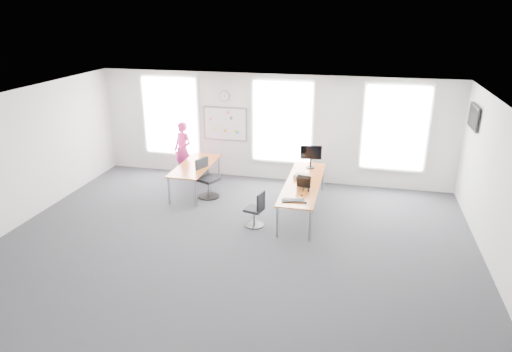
% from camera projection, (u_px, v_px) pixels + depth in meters
% --- Properties ---
extents(floor, '(10.00, 10.00, 0.00)m').
position_uv_depth(floor, '(234.00, 243.00, 9.62)').
color(floor, '#26272B').
rests_on(floor, ground).
extents(ceiling, '(10.00, 10.00, 0.00)m').
position_uv_depth(ceiling, '(231.00, 102.00, 8.57)').
color(ceiling, silver).
rests_on(ceiling, ground).
extents(wall_back, '(10.00, 0.00, 10.00)m').
position_uv_depth(wall_back, '(272.00, 128.00, 12.75)').
color(wall_back, silver).
rests_on(wall_back, ground).
extents(wall_front, '(10.00, 0.00, 10.00)m').
position_uv_depth(wall_front, '(141.00, 291.00, 5.45)').
color(wall_front, silver).
rests_on(wall_front, ground).
extents(wall_left, '(0.00, 10.00, 10.00)m').
position_uv_depth(wall_left, '(17.00, 159.00, 10.16)').
color(wall_left, silver).
rests_on(wall_left, ground).
extents(wall_right, '(0.00, 10.00, 10.00)m').
position_uv_depth(wall_right, '(505.00, 199.00, 8.03)').
color(wall_right, silver).
rests_on(wall_right, ground).
extents(window_left, '(1.60, 0.06, 2.20)m').
position_uv_depth(window_left, '(171.00, 116.00, 13.29)').
color(window_left, white).
rests_on(window_left, wall_back).
extents(window_mid, '(1.60, 0.06, 2.20)m').
position_uv_depth(window_mid, '(282.00, 122.00, 12.59)').
color(window_mid, white).
rests_on(window_mid, wall_back).
extents(window_right, '(1.60, 0.06, 2.20)m').
position_uv_depth(window_right, '(395.00, 128.00, 11.95)').
color(window_right, white).
rests_on(window_right, wall_back).
extents(desk_right, '(0.82, 3.07, 0.75)m').
position_uv_depth(desk_right, '(303.00, 184.00, 10.92)').
color(desk_right, '#AD6321').
rests_on(desk_right, ground).
extents(desk_left, '(0.82, 2.06, 0.75)m').
position_uv_depth(desk_left, '(195.00, 167.00, 12.11)').
color(desk_left, '#AD6321').
rests_on(desk_left, ground).
extents(chair_right, '(0.46, 0.45, 0.83)m').
position_uv_depth(chair_right, '(256.00, 211.00, 10.26)').
color(chair_right, black).
rests_on(chair_right, ground).
extents(chair_left, '(0.61, 0.61, 1.02)m').
position_uv_depth(chair_left, '(207.00, 180.00, 11.85)').
color(chair_left, black).
rests_on(chair_left, ground).
extents(person, '(0.69, 0.58, 1.63)m').
position_uv_depth(person, '(183.00, 150.00, 13.14)').
color(person, '#DE2B7F').
rests_on(person, ground).
extents(whiteboard, '(1.20, 0.03, 0.90)m').
position_uv_depth(whiteboard, '(225.00, 124.00, 12.99)').
color(whiteboard, white).
rests_on(whiteboard, wall_back).
extents(wall_clock, '(0.30, 0.04, 0.30)m').
position_uv_depth(wall_clock, '(224.00, 96.00, 12.71)').
color(wall_clock, gray).
rests_on(wall_clock, wall_back).
extents(tv, '(0.06, 0.90, 0.55)m').
position_uv_depth(tv, '(474.00, 117.00, 10.50)').
color(tv, black).
rests_on(tv, wall_right).
extents(keyboard, '(0.52, 0.29, 0.02)m').
position_uv_depth(keyboard, '(293.00, 201.00, 9.84)').
color(keyboard, black).
rests_on(keyboard, desk_right).
extents(mouse, '(0.07, 0.11, 0.04)m').
position_uv_depth(mouse, '(306.00, 203.00, 9.72)').
color(mouse, black).
rests_on(mouse, desk_right).
extents(lens_cap, '(0.07, 0.07, 0.01)m').
position_uv_depth(lens_cap, '(302.00, 196.00, 10.12)').
color(lens_cap, black).
rests_on(lens_cap, desk_right).
extents(headphones, '(0.17, 0.09, 0.10)m').
position_uv_depth(headphones, '(305.00, 190.00, 10.34)').
color(headphones, black).
rests_on(headphones, desk_right).
extents(laptop_sleeve, '(0.34, 0.25, 0.27)m').
position_uv_depth(laptop_sleeve, '(304.00, 182.00, 10.55)').
color(laptop_sleeve, black).
rests_on(laptop_sleeve, desk_right).
extents(paper_stack, '(0.35, 0.28, 0.11)m').
position_uv_depth(paper_stack, '(301.00, 176.00, 11.13)').
color(paper_stack, beige).
rests_on(paper_stack, desk_right).
extents(monitor, '(0.55, 0.22, 0.61)m').
position_uv_depth(monitor, '(311.00, 155.00, 11.73)').
color(monitor, black).
rests_on(monitor, desk_right).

